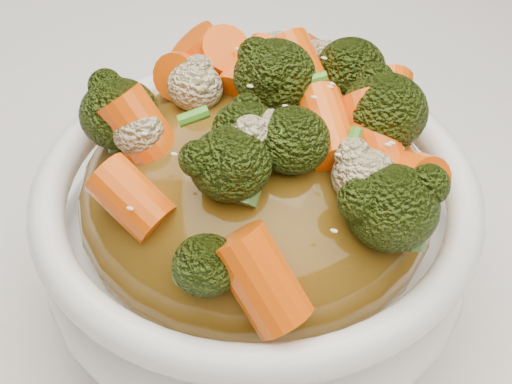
% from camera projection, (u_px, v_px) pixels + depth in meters
% --- Properties ---
extents(tablecloth, '(1.20, 0.80, 0.04)m').
position_uv_depth(tablecloth, '(301.00, 287.00, 0.47)').
color(tablecloth, white).
rests_on(tablecloth, dining_table).
extents(bowl, '(0.23, 0.23, 0.09)m').
position_uv_depth(bowl, '(256.00, 238.00, 0.41)').
color(bowl, white).
rests_on(bowl, tablecloth).
extents(sauce_base, '(0.18, 0.18, 0.10)m').
position_uv_depth(sauce_base, '(256.00, 196.00, 0.39)').
color(sauce_base, brown).
rests_on(sauce_base, bowl).
extents(carrots, '(0.18, 0.18, 0.05)m').
position_uv_depth(carrots, '(256.00, 93.00, 0.34)').
color(carrots, '#FC5B08').
rests_on(carrots, sauce_base).
extents(broccoli, '(0.18, 0.18, 0.04)m').
position_uv_depth(broccoli, '(256.00, 95.00, 0.34)').
color(broccoli, black).
rests_on(broccoli, sauce_base).
extents(cauliflower, '(0.18, 0.18, 0.04)m').
position_uv_depth(cauliflower, '(256.00, 99.00, 0.35)').
color(cauliflower, beige).
rests_on(cauliflower, sauce_base).
extents(scallions, '(0.13, 0.13, 0.02)m').
position_uv_depth(scallions, '(256.00, 91.00, 0.34)').
color(scallions, '#469121').
rests_on(scallions, sauce_base).
extents(sesame_seeds, '(0.16, 0.16, 0.01)m').
position_uv_depth(sesame_seeds, '(256.00, 91.00, 0.34)').
color(sesame_seeds, beige).
rests_on(sesame_seeds, sauce_base).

